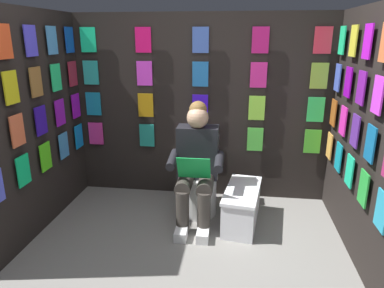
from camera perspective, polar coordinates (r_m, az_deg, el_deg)
name	(u,v)px	position (r m, az deg, el deg)	size (l,w,h in m)	color
display_wall_back	(201,108)	(3.95, 1.45, 5.89)	(2.90, 0.14, 2.02)	black
display_wall_left	(365,134)	(3.18, 26.23, 1.40)	(0.14, 1.77, 2.02)	black
display_wall_right	(33,123)	(3.55, -24.32, 3.10)	(0.14, 1.77, 2.02)	black
toilet	(199,181)	(3.71, 1.11, -6.02)	(0.41, 0.56, 0.77)	white
person_reading	(196,164)	(3.40, 0.73, -3.26)	(0.53, 0.68, 1.19)	black
comic_longbox_near	(242,206)	(3.53, 8.05, -9.94)	(0.40, 0.76, 0.37)	silver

